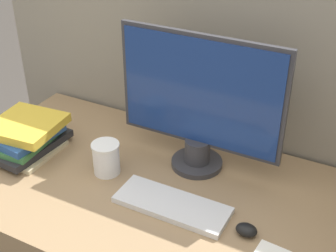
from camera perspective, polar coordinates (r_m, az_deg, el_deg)
name	(u,v)px	position (r m, az deg, el deg)	size (l,w,h in m)	color
cubicle_panel_rear	(204,133)	(1.92, 4.38, -0.82)	(1.86, 0.04, 1.48)	gray
monitor	(199,106)	(1.56, 3.84, 2.46)	(0.58, 0.18, 0.49)	#333338
keyboard	(172,205)	(1.49, 0.50, -9.59)	(0.37, 0.14, 0.02)	silver
mouse	(246,230)	(1.42, 9.54, -12.38)	(0.06, 0.05, 0.03)	black
coffee_cup	(106,158)	(1.63, -7.54, -3.90)	(0.10, 0.10, 0.12)	white
book_stack	(26,136)	(1.80, -16.96, -1.20)	(0.26, 0.30, 0.12)	#C6B78C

